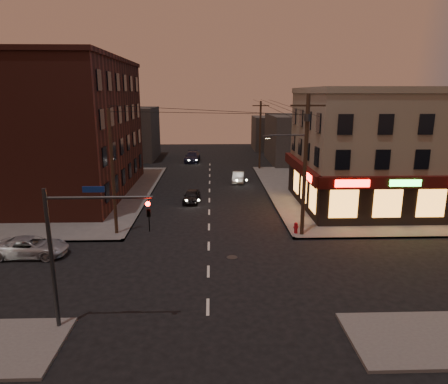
{
  "coord_description": "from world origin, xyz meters",
  "views": [
    {
      "loc": [
        0.23,
        -21.59,
        10.18
      ],
      "look_at": [
        1.13,
        6.44,
        3.2
      ],
      "focal_mm": 32.0,
      "sensor_mm": 36.0,
      "label": 1
    }
  ],
  "objects_px": {
    "suv_cross": "(31,247)",
    "sedan_far": "(192,157)",
    "sedan_near": "(192,196)",
    "fire_hydrant": "(296,227)",
    "sedan_mid": "(238,177)"
  },
  "relations": [
    {
      "from": "sedan_mid",
      "to": "fire_hydrant",
      "type": "relative_size",
      "value": 4.47
    },
    {
      "from": "suv_cross",
      "to": "fire_hydrant",
      "type": "distance_m",
      "value": 18.05
    },
    {
      "from": "fire_hydrant",
      "to": "sedan_mid",
      "type": "bearing_deg",
      "value": 99.5
    },
    {
      "from": "sedan_far",
      "to": "fire_hydrant",
      "type": "xyz_separation_m",
      "value": [
        9.06,
        -32.57,
        -0.14
      ]
    },
    {
      "from": "sedan_near",
      "to": "sedan_mid",
      "type": "xyz_separation_m",
      "value": [
        5.07,
        8.65,
        0.02
      ]
    },
    {
      "from": "suv_cross",
      "to": "sedan_mid",
      "type": "xyz_separation_m",
      "value": [
        14.72,
        21.39,
        -0.02
      ]
    },
    {
      "from": "sedan_far",
      "to": "fire_hydrant",
      "type": "height_order",
      "value": "sedan_far"
    },
    {
      "from": "sedan_near",
      "to": "sedan_far",
      "type": "relative_size",
      "value": 0.68
    },
    {
      "from": "sedan_near",
      "to": "sedan_mid",
      "type": "relative_size",
      "value": 0.94
    },
    {
      "from": "fire_hydrant",
      "to": "suv_cross",
      "type": "bearing_deg",
      "value": -169.24
    },
    {
      "from": "suv_cross",
      "to": "sedan_near",
      "type": "height_order",
      "value": "suv_cross"
    },
    {
      "from": "suv_cross",
      "to": "sedan_near",
      "type": "relative_size",
      "value": 1.31
    },
    {
      "from": "sedan_far",
      "to": "sedan_near",
      "type": "bearing_deg",
      "value": -84.09
    },
    {
      "from": "suv_cross",
      "to": "sedan_mid",
      "type": "height_order",
      "value": "suv_cross"
    },
    {
      "from": "suv_cross",
      "to": "sedan_far",
      "type": "distance_m",
      "value": 36.97
    }
  ]
}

